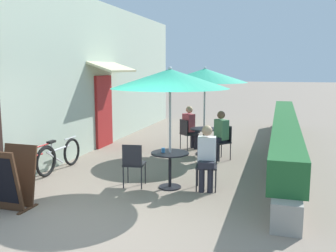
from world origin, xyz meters
name	(u,v)px	position (x,y,z in m)	size (l,w,h in m)	color
ground_plane	(94,225)	(0.00, 0.00, 0.00)	(120.00, 120.00, 0.00)	gray
cafe_facade_wall	(105,76)	(-2.54, 5.67, 2.09)	(0.98, 11.60, 4.20)	#B2C1AD
planter_hedge	(284,134)	(2.75, 5.70, 0.54)	(0.60, 10.60, 1.01)	gray
patio_table_near	(170,163)	(0.60, 2.01, 0.50)	(0.74, 0.74, 0.70)	black
patio_umbrella_near	(170,79)	(0.60, 2.01, 2.12)	(2.24, 2.24, 2.35)	#B7B7BC
cafe_chair_near_left	(133,162)	(-0.09, 1.83, 0.52)	(0.45, 0.45, 0.87)	#232328
cafe_chair_near_right	(207,162)	(1.29, 2.19, 0.52)	(0.45, 0.45, 0.87)	#232328
seated_patron_near_right	(207,155)	(1.30, 2.08, 0.69)	(0.38, 0.44, 1.25)	#23232D
coffee_cup_near	(163,150)	(0.47, 1.97, 0.75)	(0.07, 0.07, 0.09)	teal
patio_table_mid	(204,136)	(0.66, 5.03, 0.50)	(0.74, 0.74, 0.70)	black
patio_umbrella_mid	(205,76)	(0.66, 5.03, 2.12)	(2.24, 2.24, 2.35)	#B7B7BC
cafe_chair_mid_left	(187,132)	(0.09, 5.45, 0.52)	(0.57, 0.57, 0.87)	#232328
seated_patron_mid_left	(190,126)	(0.16, 5.53, 0.69)	(0.51, 0.51, 1.25)	#23232D
cafe_chair_mid_right	(223,139)	(1.24, 4.61, 0.52)	(0.57, 0.57, 0.87)	#232328
seated_patron_mid_right	(220,133)	(1.17, 4.53, 0.69)	(0.51, 0.51, 1.25)	#23232D
bicycle_leaning	(30,166)	(-2.20, 1.47, 0.36)	(0.13, 1.70, 0.77)	black
bicycle_second	(59,156)	(-2.16, 2.46, 0.34)	(0.11, 1.67, 0.74)	black
menu_board	(11,178)	(-1.63, 0.22, 0.51)	(0.67, 0.64, 1.03)	#422819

